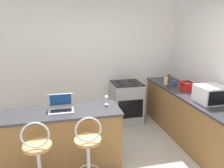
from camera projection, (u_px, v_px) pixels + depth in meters
The scene contains 13 objects.
wall_back at pixel (92, 62), 4.73m from camera, with size 12.00×0.06×2.60m.
breakfast_bar at pixel (63, 139), 3.24m from camera, with size 1.69×0.63×0.89m.
counter_right at pixel (192, 118), 3.97m from camera, with size 0.63×2.82×0.89m.
bar_stool_near at pixel (39, 161), 2.62m from camera, with size 0.40×0.40×1.04m.
bar_stool_far at pixel (88, 155), 2.76m from camera, with size 0.40×0.40×1.04m.
laptop at pixel (61, 106), 3.16m from camera, with size 0.35×0.30×0.23m.
microwave at pixel (211, 94), 3.45m from camera, with size 0.44×0.40×0.27m.
toaster at pixel (187, 86), 4.09m from camera, with size 0.20×0.25×0.17m.
stove_range at pixel (126, 102), 4.78m from camera, with size 0.62×0.61×0.89m.
pepper_mill at pixel (169, 81), 4.25m from camera, with size 0.06×0.06×0.28m.
wine_glass_tall at pixel (106, 98), 3.35m from camera, with size 0.07×0.07×0.15m.
storage_jar at pixel (167, 80), 4.49m from camera, with size 0.12×0.12×0.20m.
mug_blue at pixel (174, 83), 4.47m from camera, with size 0.10×0.08×0.09m.
Camera 1 is at (-0.65, -2.34, 2.07)m, focal length 35.00 mm.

